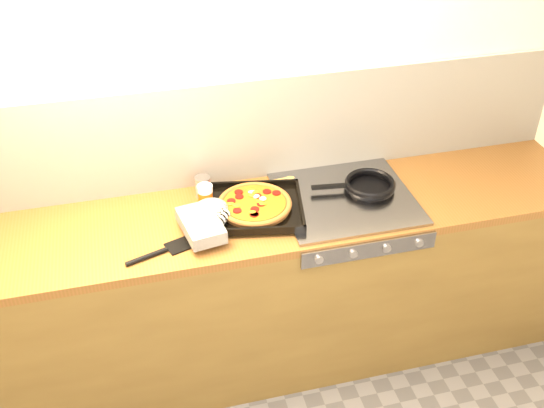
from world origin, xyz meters
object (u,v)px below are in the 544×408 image
object	(u,v)px
tomato_can	(203,187)
frying_pan	(369,185)
pizza_on_tray	(240,209)
juice_glass	(205,196)

from	to	relation	value
tomato_can	frying_pan	bearing A→B (deg)	-11.67
pizza_on_tray	juice_glass	bearing A→B (deg)	138.39
frying_pan	tomato_can	size ratio (longest dim) A/B	3.95
frying_pan	tomato_can	xyz separation A→B (m)	(-0.74, 0.15, 0.01)
pizza_on_tray	juice_glass	world-z (taller)	juice_glass
frying_pan	tomato_can	world-z (taller)	tomato_can
frying_pan	juice_glass	size ratio (longest dim) A/B	3.52
pizza_on_tray	frying_pan	size ratio (longest dim) A/B	1.45
pizza_on_tray	juice_glass	distance (m)	0.17
tomato_can	pizza_on_tray	bearing A→B (deg)	-58.32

